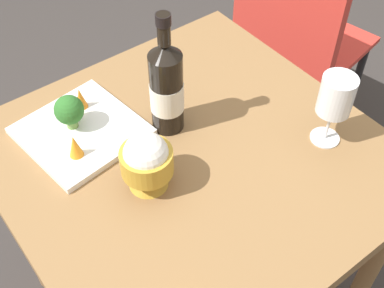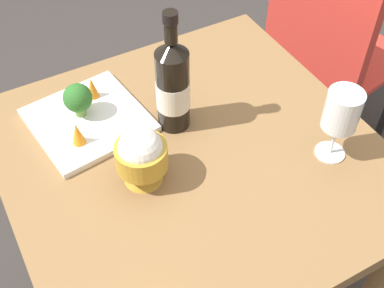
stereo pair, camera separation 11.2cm
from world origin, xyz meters
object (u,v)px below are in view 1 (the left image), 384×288
carrot_garnish_right (75,146)px  wine_glass (336,97)px  wine_bottle (166,87)px  serving_plate (81,131)px  carrot_garnish_left (80,98)px  chair_near_window (294,34)px  broccoli_floret (69,110)px  rice_bowl (147,161)px

carrot_garnish_right → wine_glass: bearing=59.3°
wine_bottle → serving_plate: 0.23m
carrot_garnish_right → carrot_garnish_left: bearing=146.8°
chair_near_window → broccoli_floret: chair_near_window is taller
serving_plate → carrot_garnish_left: (-0.06, 0.04, 0.04)m
chair_near_window → carrot_garnish_right: (0.23, -0.94, 0.24)m
wine_glass → chair_near_window: bearing=138.3°
chair_near_window → broccoli_floret: (0.14, -0.91, 0.26)m
serving_plate → chair_near_window: bearing=100.2°
wine_bottle → rice_bowl: bearing=-48.8°
chair_near_window → wine_glass: wine_glass is taller
rice_bowl → wine_bottle: bearing=131.2°
wine_bottle → broccoli_floret: bearing=-122.3°
serving_plate → carrot_garnish_right: (0.07, -0.04, 0.04)m
serving_plate → carrot_garnish_right: carrot_garnish_right is taller
broccoli_floret → carrot_garnish_left: (-0.05, 0.05, -0.02)m
wine_glass → rice_bowl: (-0.14, -0.40, -0.05)m
rice_bowl → serving_plate: size_ratio=0.51×
wine_glass → carrot_garnish_left: 0.59m
chair_near_window → wine_bottle: 0.83m
wine_bottle → carrot_garnish_right: size_ratio=5.33×
chair_near_window → wine_bottle: (0.26, -0.72, 0.32)m
wine_bottle → carrot_garnish_left: size_ratio=5.52×
wine_glass → broccoli_floret: bearing=-129.7°
chair_near_window → rice_bowl: (0.38, -0.86, 0.27)m
wine_glass → serving_plate: bearing=-128.8°
chair_near_window → wine_glass: (0.52, -0.46, 0.33)m
carrot_garnish_left → carrot_garnish_right: 0.16m
rice_bowl → carrot_garnish_right: 0.18m
wine_glass → broccoli_floret: (-0.37, -0.45, -0.06)m
wine_glass → broccoli_floret: size_ratio=2.09×
rice_bowl → broccoli_floret: (-0.24, -0.05, -0.01)m
chair_near_window → rice_bowl: 0.98m
broccoli_floret → carrot_garnish_right: 0.09m
rice_bowl → carrot_garnish_left: bearing=-179.6°
serving_plate → carrot_garnish_right: 0.09m
wine_glass → rice_bowl: wine_glass is taller
carrot_garnish_left → rice_bowl: bearing=0.4°
carrot_garnish_right → broccoli_floret: bearing=157.2°
carrot_garnish_left → carrot_garnish_right: (0.13, -0.08, 0.00)m
rice_bowl → broccoli_floret: rice_bowl is taller
rice_bowl → chair_near_window: bearing=113.9°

